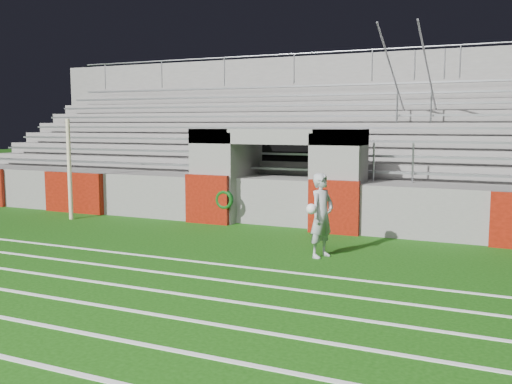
% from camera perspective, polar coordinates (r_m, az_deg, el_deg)
% --- Properties ---
extents(ground, '(90.00, 90.00, 0.00)m').
position_cam_1_polar(ground, '(12.42, -4.31, -5.90)').
color(ground, '#14440B').
rests_on(ground, ground).
extents(field_post, '(0.12, 0.12, 2.88)m').
position_cam_1_polar(field_post, '(17.15, -18.15, 2.16)').
color(field_post, beige).
rests_on(field_post, ground).
extents(field_markings, '(28.00, 8.09, 0.01)m').
position_cam_1_polar(field_markings, '(8.55, -21.03, -12.23)').
color(field_markings, white).
rests_on(field_markings, ground).
extents(stadium_structure, '(26.00, 8.48, 5.42)m').
position_cam_1_polar(stadium_structure, '(19.52, 6.99, 3.13)').
color(stadium_structure, slate).
rests_on(stadium_structure, ground).
extents(goalkeeper_with_ball, '(0.59, 0.74, 1.74)m').
position_cam_1_polar(goalkeeper_with_ball, '(11.74, 6.57, -2.33)').
color(goalkeeper_with_ball, '#A0A4A9').
rests_on(goalkeeper_with_ball, ground).
extents(hose_coil, '(0.52, 0.15, 0.53)m').
position_cam_1_polar(hose_coil, '(15.41, -3.17, -0.75)').
color(hose_coil, '#0B3A14').
rests_on(hose_coil, ground).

